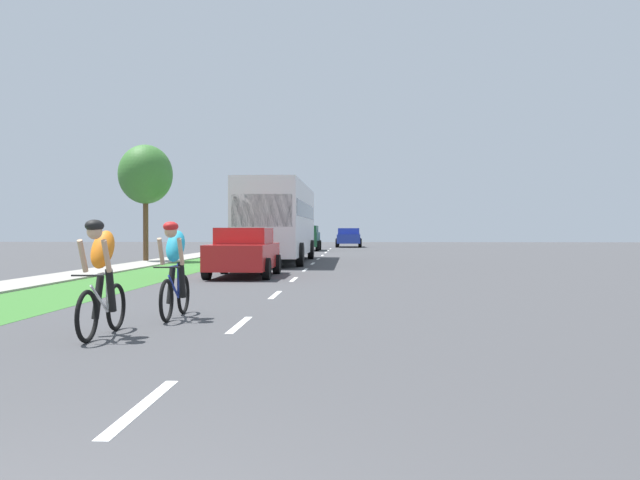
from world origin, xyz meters
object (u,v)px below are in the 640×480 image
at_px(pickup_blue, 349,238).
at_px(street_tree_near, 146,175).
at_px(cyclist_lead, 101,277).
at_px(bus_white, 279,219).
at_px(cyclist_trailing, 175,269).
at_px(suv_dark_green, 305,237).
at_px(sedan_red, 244,252).

xyz_separation_m(pickup_blue, street_tree_near, (-9.19, -27.54, 3.17)).
xyz_separation_m(cyclist_lead, bus_white, (0.06, 21.17, 1.17)).
distance_m(cyclist_lead, cyclist_trailing, 1.97).
xyz_separation_m(cyclist_lead, suv_dark_green, (0.02, 38.62, 0.14)).
bearing_deg(cyclist_trailing, bus_white, 91.25).
relative_size(sedan_red, suv_dark_green, 0.91).
bearing_deg(sedan_red, street_tree_near, 122.89).
height_order(suv_dark_green, pickup_blue, suv_dark_green).
height_order(cyclist_lead, pickup_blue, pickup_blue).
bearing_deg(cyclist_trailing, street_tree_near, 108.88).
xyz_separation_m(cyclist_lead, sedan_red, (0.01, 11.73, -0.04)).
xyz_separation_m(cyclist_lead, street_tree_near, (-6.10, 21.17, 3.18)).
xyz_separation_m(suv_dark_green, street_tree_near, (-6.12, -17.45, 3.05)).
xyz_separation_m(sedan_red, suv_dark_green, (0.01, 26.89, 0.18)).
bearing_deg(suv_dark_green, cyclist_lead, -90.03).
height_order(suv_dark_green, street_tree_near, street_tree_near).
xyz_separation_m(cyclist_lead, pickup_blue, (3.08, 48.72, 0.02)).
relative_size(bus_white, pickup_blue, 2.27).
height_order(sedan_red, street_tree_near, street_tree_near).
height_order(bus_white, pickup_blue, bus_white).
relative_size(cyclist_lead, street_tree_near, 0.32).
distance_m(cyclist_trailing, suv_dark_green, 36.71).
relative_size(cyclist_trailing, suv_dark_green, 0.37).
xyz_separation_m(cyclist_trailing, street_tree_near, (-6.58, 19.26, 3.18)).
bearing_deg(street_tree_near, sedan_red, -57.11).
bearing_deg(pickup_blue, sedan_red, -94.76).
distance_m(bus_white, street_tree_near, 6.49).
relative_size(pickup_blue, street_tree_near, 0.95).
xyz_separation_m(sedan_red, pickup_blue, (3.08, 36.99, 0.06)).
bearing_deg(street_tree_near, bus_white, -0.05).
distance_m(cyclist_trailing, bus_white, 19.29).
distance_m(cyclist_lead, sedan_red, 11.73).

